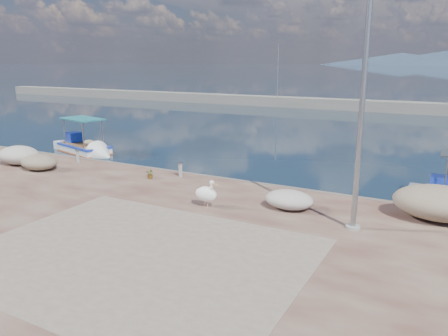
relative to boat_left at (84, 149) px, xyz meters
The scene contains 14 objects.
ground 14.53m from the boat_left, 33.16° to the right, with size 1400.00×1400.00×0.00m, color #162635.
quay 18.51m from the boat_left, 48.91° to the right, with size 44.00×22.00×0.50m, color #522A23.
quay_patch 17.12m from the boat_left, 39.75° to the right, with size 9.00×7.00×0.01m, color gray.
breakwater 34.28m from the boat_left, 69.22° to the left, with size 120.00×2.20×7.50m.
boat_left is the anchor object (origin of this frame).
pelican 14.47m from the boat_left, 27.47° to the right, with size 1.08×0.68×1.03m.
lamp_post 19.28m from the boat_left, 19.37° to the right, with size 0.44×0.96×7.00m.
bollard_near 10.39m from the boat_left, 20.74° to the right, with size 0.22×0.22×0.66m.
bollard_far 5.17m from the boat_left, 47.31° to the right, with size 0.22×0.22×0.66m.
potted_plant 9.85m from the boat_left, 27.64° to the right, with size 0.40×0.35×0.44m, color #33722D.
net_pile_c 20.56m from the boat_left, 11.70° to the right, with size 2.87×2.05×1.13m, color tan.
net_pile_b 6.52m from the boat_left, 62.38° to the right, with size 1.87×1.45×0.73m, color tan.
net_pile_d 16.40m from the boat_left, 19.38° to the right, with size 1.72×1.29×0.65m, color beige.
net_pile_a 5.62m from the boat_left, 77.67° to the right, with size 2.26×1.64×0.92m, color beige.
Camera 1 is at (8.19, -11.41, 5.56)m, focal length 35.00 mm.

